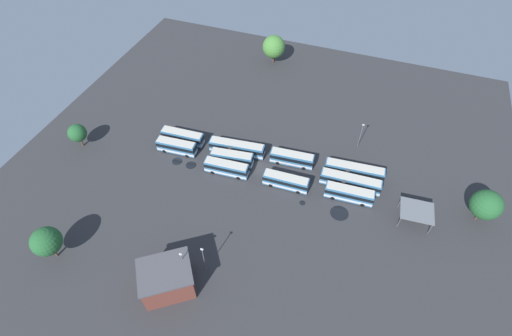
{
  "coord_description": "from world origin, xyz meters",
  "views": [
    {
      "loc": [
        20.1,
        -58.33,
        69.7
      ],
      "look_at": [
        -0.56,
        -1.46,
        1.59
      ],
      "focal_mm": 26.27,
      "sensor_mm": 36.0,
      "label": 1
    }
  ],
  "objects_px": {
    "bus_row0_slot2": "(183,137)",
    "lamp_post_mid_lot": "(204,259)",
    "lamp_post_far_corner": "(183,264)",
    "bus_row1_slot2": "(237,148)",
    "bus_row2_slot0": "(286,181)",
    "tree_west_edge": "(77,133)",
    "bus_row3_slot0": "(349,194)",
    "lamp_post_near_entrance": "(361,135)",
    "bus_row1_slot0": "(227,168)",
    "tree_south_edge": "(274,47)",
    "bus_row3_slot2": "(354,171)",
    "bus_row1_slot1": "(232,158)",
    "maintenance_shelter": "(417,211)",
    "bus_row3_slot1": "(350,182)",
    "bus_row2_slot2": "(292,158)",
    "tree_northeast": "(486,205)",
    "bus_row0_slot1": "(177,147)",
    "tree_north_edge": "(46,241)",
    "depot_building": "(167,279)"
  },
  "relations": [
    {
      "from": "lamp_post_near_entrance",
      "to": "tree_west_edge",
      "type": "relative_size",
      "value": 1.13
    },
    {
      "from": "bus_row3_slot1",
      "to": "lamp_post_far_corner",
      "type": "height_order",
      "value": "lamp_post_far_corner"
    },
    {
      "from": "bus_row0_slot1",
      "to": "bus_row0_slot2",
      "type": "distance_m",
      "value": 3.76
    },
    {
      "from": "bus_row1_slot1",
      "to": "lamp_post_mid_lot",
      "type": "relative_size",
      "value": 1.34
    },
    {
      "from": "bus_row2_slot2",
      "to": "tree_west_edge",
      "type": "bearing_deg",
      "value": -166.76
    },
    {
      "from": "bus_row2_slot0",
      "to": "tree_north_edge",
      "type": "relative_size",
      "value": 1.26
    },
    {
      "from": "tree_west_edge",
      "to": "tree_northeast",
      "type": "relative_size",
      "value": 0.8
    },
    {
      "from": "lamp_post_far_corner",
      "to": "bus_row1_slot2",
      "type": "bearing_deg",
      "value": 95.23
    },
    {
      "from": "bus_row0_slot1",
      "to": "bus_row1_slot1",
      "type": "relative_size",
      "value": 0.97
    },
    {
      "from": "bus_row1_slot2",
      "to": "tree_south_edge",
      "type": "bearing_deg",
      "value": 95.7
    },
    {
      "from": "bus_row2_slot2",
      "to": "tree_west_edge",
      "type": "distance_m",
      "value": 54.84
    },
    {
      "from": "lamp_post_far_corner",
      "to": "lamp_post_mid_lot",
      "type": "height_order",
      "value": "lamp_post_far_corner"
    },
    {
      "from": "bus_row1_slot0",
      "to": "lamp_post_far_corner",
      "type": "distance_m",
      "value": 27.74
    },
    {
      "from": "bus_row0_slot2",
      "to": "lamp_post_mid_lot",
      "type": "bearing_deg",
      "value": -55.93
    },
    {
      "from": "bus_row3_slot1",
      "to": "bus_row0_slot2",
      "type": "bearing_deg",
      "value": 179.71
    },
    {
      "from": "bus_row2_slot0",
      "to": "maintenance_shelter",
      "type": "height_order",
      "value": "maintenance_shelter"
    },
    {
      "from": "maintenance_shelter",
      "to": "tree_north_edge",
      "type": "bearing_deg",
      "value": -153.44
    },
    {
      "from": "bus_row1_slot0",
      "to": "bus_row1_slot2",
      "type": "height_order",
      "value": "same"
    },
    {
      "from": "bus_row1_slot0",
      "to": "bus_row1_slot2",
      "type": "relative_size",
      "value": 0.76
    },
    {
      "from": "bus_row2_slot2",
      "to": "tree_northeast",
      "type": "xyz_separation_m",
      "value": [
        43.17,
        -1.99,
        3.36
      ]
    },
    {
      "from": "depot_building",
      "to": "tree_west_edge",
      "type": "height_order",
      "value": "tree_west_edge"
    },
    {
      "from": "lamp_post_far_corner",
      "to": "lamp_post_mid_lot",
      "type": "xyz_separation_m",
      "value": [
        3.07,
        2.45,
        -0.21
      ]
    },
    {
      "from": "bus_row3_slot1",
      "to": "depot_building",
      "type": "relative_size",
      "value": 1.13
    },
    {
      "from": "bus_row0_slot2",
      "to": "bus_row3_slot2",
      "type": "bearing_deg",
      "value": 4.57
    },
    {
      "from": "bus_row0_slot1",
      "to": "bus_row1_slot1",
      "type": "height_order",
      "value": "same"
    },
    {
      "from": "bus_row2_slot0",
      "to": "tree_west_edge",
      "type": "relative_size",
      "value": 1.59
    },
    {
      "from": "bus_row3_slot0",
      "to": "maintenance_shelter",
      "type": "height_order",
      "value": "maintenance_shelter"
    },
    {
      "from": "bus_row2_slot2",
      "to": "bus_row3_slot2",
      "type": "distance_m",
      "value": 15.23
    },
    {
      "from": "bus_row2_slot0",
      "to": "lamp_post_near_entrance",
      "type": "height_order",
      "value": "lamp_post_near_entrance"
    },
    {
      "from": "bus_row3_slot1",
      "to": "tree_west_edge",
      "type": "height_order",
      "value": "tree_west_edge"
    },
    {
      "from": "bus_row3_slot2",
      "to": "tree_north_edge",
      "type": "height_order",
      "value": "tree_north_edge"
    },
    {
      "from": "bus_row3_slot1",
      "to": "bus_row3_slot0",
      "type": "bearing_deg",
      "value": -83.04
    },
    {
      "from": "bus_row3_slot0",
      "to": "lamp_post_far_corner",
      "type": "bearing_deg",
      "value": -131.73
    },
    {
      "from": "bus_row1_slot2",
      "to": "lamp_post_far_corner",
      "type": "relative_size",
      "value": 1.69
    },
    {
      "from": "bus_row0_slot2",
      "to": "lamp_post_far_corner",
      "type": "bearing_deg",
      "value": -61.83
    },
    {
      "from": "bus_row0_slot2",
      "to": "bus_row3_slot2",
      "type": "height_order",
      "value": "same"
    },
    {
      "from": "bus_row2_slot2",
      "to": "tree_south_edge",
      "type": "relative_size",
      "value": 1.15
    },
    {
      "from": "maintenance_shelter",
      "to": "tree_west_edge",
      "type": "bearing_deg",
      "value": -176.26
    },
    {
      "from": "bus_row0_slot2",
      "to": "maintenance_shelter",
      "type": "height_order",
      "value": "maintenance_shelter"
    },
    {
      "from": "tree_south_edge",
      "to": "bus_row1_slot0",
      "type": "bearing_deg",
      "value": -84.84
    },
    {
      "from": "bus_row1_slot0",
      "to": "tree_south_edge",
      "type": "height_order",
      "value": "tree_south_edge"
    },
    {
      "from": "maintenance_shelter",
      "to": "bus_row0_slot2",
      "type": "bearing_deg",
      "value": 175.36
    },
    {
      "from": "bus_row3_slot0",
      "to": "bus_row3_slot1",
      "type": "relative_size",
      "value": 0.78
    },
    {
      "from": "bus_row0_slot1",
      "to": "bus_row2_slot0",
      "type": "distance_m",
      "value": 29.64
    },
    {
      "from": "bus_row2_slot0",
      "to": "lamp_post_near_entrance",
      "type": "xyz_separation_m",
      "value": [
        13.82,
        19.21,
        2.39
      ]
    },
    {
      "from": "bus_row1_slot2",
      "to": "depot_building",
      "type": "height_order",
      "value": "depot_building"
    },
    {
      "from": "depot_building",
      "to": "maintenance_shelter",
      "type": "relative_size",
      "value": 1.68
    },
    {
      "from": "bus_row2_slot0",
      "to": "bus_row3_slot1",
      "type": "bearing_deg",
      "value": 19.49
    },
    {
      "from": "bus_row3_slot2",
      "to": "depot_building",
      "type": "bearing_deg",
      "value": -125.0
    },
    {
      "from": "bus_row3_slot2",
      "to": "lamp_post_near_entrance",
      "type": "distance_m",
      "value": 10.7
    }
  ]
}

